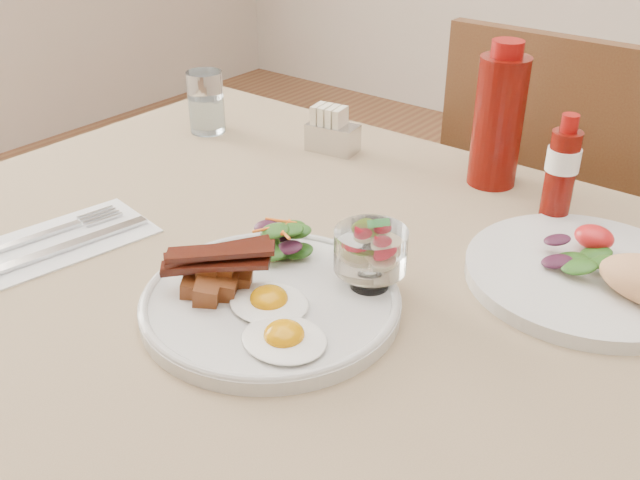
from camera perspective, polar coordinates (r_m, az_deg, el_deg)
table at (r=0.85m, az=3.58°, el=-9.18°), size 1.33×0.88×0.75m
chair_far at (r=1.44m, az=18.79°, el=0.01°), size 0.42×0.42×0.93m
main_plate at (r=0.77m, az=-3.95°, el=-5.03°), size 0.28×0.28×0.02m
fried_eggs at (r=0.72m, az=-3.52°, el=-6.28°), size 0.14×0.12×0.02m
bacon_potato_pile at (r=0.77m, az=-8.33°, el=-2.54°), size 0.11×0.11×0.05m
side_salad at (r=0.83m, az=-3.08°, el=-0.06°), size 0.08×0.07×0.04m
fruit_cup at (r=0.76m, az=4.07°, el=-0.82°), size 0.08×0.08×0.08m
second_plate at (r=0.86m, az=21.76°, el=-2.63°), size 0.29×0.27×0.07m
ketchup_bottle at (r=1.05m, az=14.08°, el=9.35°), size 0.09×0.09×0.21m
hot_sauce_bottle at (r=0.96m, az=18.72°, el=5.15°), size 0.06×0.06×0.15m
sugar_caddy at (r=1.16m, az=0.93°, el=8.59°), size 0.09×0.06×0.07m
water_glass at (r=1.25m, az=-9.08°, el=10.56°), size 0.06×0.06×0.10m
napkin_cutlery at (r=0.95m, az=-20.23°, el=-0.15°), size 0.16×0.25×0.01m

